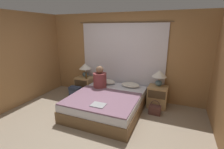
{
  "coord_description": "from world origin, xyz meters",
  "views": [
    {
      "loc": [
        1.56,
        -2.66,
        2.05
      ],
      "look_at": [
        0.0,
        1.09,
        0.9
      ],
      "focal_mm": 26.0,
      "sensor_mm": 36.0,
      "label": 1
    }
  ],
  "objects_px": {
    "bed": "(108,103)",
    "laptop_on_bed": "(98,105)",
    "beer_bottle_on_left_stand": "(86,76)",
    "person_left_in_bed": "(100,79)",
    "nightstand_left": "(85,86)",
    "backpack_on_floor": "(75,92)",
    "handbag_on_floor": "(155,110)",
    "lamp_left": "(85,68)",
    "lamp_right": "(159,75)",
    "pillow_left": "(107,82)",
    "nightstand_right": "(157,97)",
    "pillow_right": "(130,85)"
  },
  "relations": [
    {
      "from": "beer_bottle_on_left_stand",
      "to": "person_left_in_bed",
      "type": "bearing_deg",
      "value": -23.19
    },
    {
      "from": "lamp_right",
      "to": "person_left_in_bed",
      "type": "distance_m",
      "value": 1.61
    },
    {
      "from": "person_left_in_bed",
      "to": "beer_bottle_on_left_stand",
      "type": "relative_size",
      "value": 2.82
    },
    {
      "from": "person_left_in_bed",
      "to": "handbag_on_floor",
      "type": "relative_size",
      "value": 1.73
    },
    {
      "from": "lamp_left",
      "to": "pillow_right",
      "type": "xyz_separation_m",
      "value": [
        1.51,
        -0.04,
        -0.36
      ]
    },
    {
      "from": "pillow_left",
      "to": "person_left_in_bed",
      "type": "distance_m",
      "value": 0.44
    },
    {
      "from": "nightstand_right",
      "to": "pillow_left",
      "type": "distance_m",
      "value": 1.52
    },
    {
      "from": "pillow_left",
      "to": "backpack_on_floor",
      "type": "relative_size",
      "value": 1.29
    },
    {
      "from": "nightstand_left",
      "to": "backpack_on_floor",
      "type": "distance_m",
      "value": 0.48
    },
    {
      "from": "beer_bottle_on_left_stand",
      "to": "pillow_right",
      "type": "bearing_deg",
      "value": 5.82
    },
    {
      "from": "backpack_on_floor",
      "to": "lamp_right",
      "type": "bearing_deg",
      "value": 13.48
    },
    {
      "from": "nightstand_left",
      "to": "nightstand_right",
      "type": "relative_size",
      "value": 1.0
    },
    {
      "from": "person_left_in_bed",
      "to": "backpack_on_floor",
      "type": "xyz_separation_m",
      "value": [
        -0.77,
        -0.12,
        -0.47
      ]
    },
    {
      "from": "nightstand_right",
      "to": "pillow_right",
      "type": "xyz_separation_m",
      "value": [
        -0.77,
        0.03,
        0.22
      ]
    },
    {
      "from": "bed",
      "to": "laptop_on_bed",
      "type": "xyz_separation_m",
      "value": [
        0.09,
        -0.67,
        0.27
      ]
    },
    {
      "from": "pillow_right",
      "to": "laptop_on_bed",
      "type": "height_order",
      "value": "pillow_right"
    },
    {
      "from": "person_left_in_bed",
      "to": "backpack_on_floor",
      "type": "bearing_deg",
      "value": -171.46
    },
    {
      "from": "pillow_left",
      "to": "bed",
      "type": "bearing_deg",
      "value": -64.49
    },
    {
      "from": "bed",
      "to": "nightstand_right",
      "type": "xyz_separation_m",
      "value": [
        1.14,
        0.74,
        0.06
      ]
    },
    {
      "from": "nightstand_left",
      "to": "pillow_right",
      "type": "xyz_separation_m",
      "value": [
        1.51,
        0.03,
        0.22
      ]
    },
    {
      "from": "lamp_right",
      "to": "beer_bottle_on_left_stand",
      "type": "xyz_separation_m",
      "value": [
        -2.13,
        -0.18,
        -0.21
      ]
    },
    {
      "from": "person_left_in_bed",
      "to": "handbag_on_floor",
      "type": "xyz_separation_m",
      "value": [
        1.55,
        -0.07,
        -0.59
      ]
    },
    {
      "from": "bed",
      "to": "handbag_on_floor",
      "type": "distance_m",
      "value": 1.19
    },
    {
      "from": "nightstand_left",
      "to": "backpack_on_floor",
      "type": "xyz_separation_m",
      "value": [
        -0.03,
        -0.48,
        -0.06
      ]
    },
    {
      "from": "bed",
      "to": "person_left_in_bed",
      "type": "bearing_deg",
      "value": 136.48
    },
    {
      "from": "nightstand_left",
      "to": "handbag_on_floor",
      "type": "bearing_deg",
      "value": -10.74
    },
    {
      "from": "pillow_left",
      "to": "laptop_on_bed",
      "type": "xyz_separation_m",
      "value": [
        0.46,
        -1.44,
        -0.02
      ]
    },
    {
      "from": "lamp_left",
      "to": "pillow_right",
      "type": "height_order",
      "value": "lamp_left"
    },
    {
      "from": "lamp_right",
      "to": "beer_bottle_on_left_stand",
      "type": "relative_size",
      "value": 1.94
    },
    {
      "from": "laptop_on_bed",
      "to": "handbag_on_floor",
      "type": "height_order",
      "value": "laptop_on_bed"
    },
    {
      "from": "lamp_right",
      "to": "beer_bottle_on_left_stand",
      "type": "height_order",
      "value": "lamp_right"
    },
    {
      "from": "backpack_on_floor",
      "to": "nightstand_left",
      "type": "bearing_deg",
      "value": 86.3
    },
    {
      "from": "nightstand_left",
      "to": "laptop_on_bed",
      "type": "bearing_deg",
      "value": -49.01
    },
    {
      "from": "lamp_right",
      "to": "nightstand_left",
      "type": "bearing_deg",
      "value": -178.14
    },
    {
      "from": "nightstand_right",
      "to": "laptop_on_bed",
      "type": "height_order",
      "value": "nightstand_right"
    },
    {
      "from": "bed",
      "to": "nightstand_right",
      "type": "relative_size",
      "value": 3.46
    },
    {
      "from": "lamp_right",
      "to": "laptop_on_bed",
      "type": "bearing_deg",
      "value": -125.31
    },
    {
      "from": "pillow_right",
      "to": "person_left_in_bed",
      "type": "height_order",
      "value": "person_left_in_bed"
    },
    {
      "from": "lamp_right",
      "to": "pillow_right",
      "type": "relative_size",
      "value": 0.83
    },
    {
      "from": "backpack_on_floor",
      "to": "pillow_left",
      "type": "bearing_deg",
      "value": 32.44
    },
    {
      "from": "pillow_left",
      "to": "person_left_in_bed",
      "type": "height_order",
      "value": "person_left_in_bed"
    },
    {
      "from": "lamp_left",
      "to": "handbag_on_floor",
      "type": "bearing_deg",
      "value": -12.53
    },
    {
      "from": "person_left_in_bed",
      "to": "beer_bottle_on_left_stand",
      "type": "xyz_separation_m",
      "value": [
        -0.59,
        0.25,
        -0.04
      ]
    },
    {
      "from": "backpack_on_floor",
      "to": "handbag_on_floor",
      "type": "relative_size",
      "value": 1.11
    },
    {
      "from": "nightstand_right",
      "to": "person_left_in_bed",
      "type": "height_order",
      "value": "person_left_in_bed"
    },
    {
      "from": "beer_bottle_on_left_stand",
      "to": "laptop_on_bed",
      "type": "bearing_deg",
      "value": -50.3
    },
    {
      "from": "nightstand_left",
      "to": "lamp_left",
      "type": "distance_m",
      "value": 0.58
    },
    {
      "from": "nightstand_left",
      "to": "pillow_left",
      "type": "height_order",
      "value": "nightstand_left"
    },
    {
      "from": "lamp_left",
      "to": "pillow_left",
      "type": "xyz_separation_m",
      "value": [
        0.77,
        -0.04,
        -0.36
      ]
    },
    {
      "from": "lamp_right",
      "to": "handbag_on_floor",
      "type": "relative_size",
      "value": 1.19
    }
  ]
}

